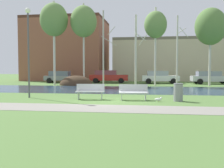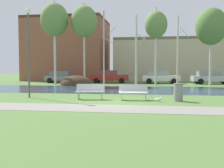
% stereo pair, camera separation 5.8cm
% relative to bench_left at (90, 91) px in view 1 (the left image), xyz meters
% --- Properties ---
extents(ground_plane, '(120.00, 120.00, 0.00)m').
position_rel_bench_left_xyz_m(ground_plane, '(1.24, 9.06, -0.47)').
color(ground_plane, '#517538').
extents(paved_path_strip, '(60.00, 2.25, 0.01)m').
position_rel_bench_left_xyz_m(paved_path_strip, '(1.24, -3.28, -0.47)').
color(paved_path_strip, gray).
rests_on(paved_path_strip, ground).
extents(river_band, '(80.00, 8.27, 0.01)m').
position_rel_bench_left_xyz_m(river_band, '(1.24, 7.41, -0.47)').
color(river_band, '#284256').
rests_on(river_band, ground).
extents(soil_mound, '(3.56, 2.83, 2.06)m').
position_rel_bench_left_xyz_m(soil_mound, '(-4.49, 12.79, -0.47)').
color(soil_mound, '#423021').
rests_on(soil_mound, ground).
extents(bench_left, '(1.66, 0.75, 0.87)m').
position_rel_bench_left_xyz_m(bench_left, '(0.00, 0.00, 0.00)').
color(bench_left, '#B2B5B7').
rests_on(bench_left, ground).
extents(bench_right, '(1.66, 0.75, 0.87)m').
position_rel_bench_left_xyz_m(bench_right, '(2.45, 0.00, 0.00)').
color(bench_right, '#B2B5B7').
rests_on(bench_right, ground).
extents(trash_bin, '(0.52, 0.52, 0.96)m').
position_rel_bench_left_xyz_m(trash_bin, '(4.85, -0.18, 0.03)').
color(trash_bin, gray).
rests_on(trash_bin, ground).
extents(seagull, '(0.42, 0.16, 0.25)m').
position_rel_bench_left_xyz_m(seagull, '(3.80, -0.54, -0.34)').
color(seagull, white).
rests_on(seagull, ground).
extents(streetlamp, '(0.32, 0.32, 5.34)m').
position_rel_bench_left_xyz_m(streetlamp, '(-3.83, 0.36, 3.09)').
color(streetlamp, '#4C4C51').
rests_on(streetlamp, ground).
extents(birch_far_left, '(2.99, 2.99, 9.01)m').
position_rel_bench_left_xyz_m(birch_far_left, '(-6.97, 13.07, 6.52)').
color(birch_far_left, beige).
rests_on(birch_far_left, ground).
extents(birch_left, '(2.84, 2.84, 8.77)m').
position_rel_bench_left_xyz_m(birch_left, '(-3.81, 13.53, 6.34)').
color(birch_left, beige).
rests_on(birch_left, ground).
extents(birch_center_left, '(1.55, 2.77, 8.06)m').
position_rel_bench_left_xyz_m(birch_center_left, '(-1.69, 14.01, 3.63)').
color(birch_center_left, '#BCB7A8').
rests_on(birch_center_left, ground).
extents(birch_center, '(1.28, 2.22, 7.48)m').
position_rel_bench_left_xyz_m(birch_center, '(1.83, 13.88, 3.33)').
color(birch_center, beige).
rests_on(birch_center, ground).
extents(birch_center_right, '(2.32, 2.32, 8.05)m').
position_rel_bench_left_xyz_m(birch_center_right, '(3.85, 13.28, 5.76)').
color(birch_center_right, beige).
rests_on(birch_center_right, ground).
extents(birch_right, '(1.16, 1.94, 7.17)m').
position_rel_bench_left_xyz_m(birch_right, '(6.09, 13.36, 3.20)').
color(birch_right, beige).
rests_on(birch_right, ground).
extents(birch_far_right, '(3.09, 3.09, 7.83)m').
position_rel_bench_left_xyz_m(birch_far_right, '(9.29, 13.34, 5.48)').
color(birch_far_right, beige).
rests_on(birch_far_right, ground).
extents(parked_van_nearest_grey, '(4.36, 2.10, 1.47)m').
position_rel_bench_left_xyz_m(parked_van_nearest_grey, '(-7.50, 16.95, 0.30)').
color(parked_van_nearest_grey, slate).
rests_on(parked_van_nearest_grey, ground).
extents(parked_sedan_second_red, '(4.73, 2.11, 1.56)m').
position_rel_bench_left_xyz_m(parked_sedan_second_red, '(-1.78, 17.62, 0.34)').
color(parked_sedan_second_red, maroon).
rests_on(parked_sedan_second_red, ground).
extents(parked_hatch_third_white, '(4.40, 2.27, 1.49)m').
position_rel_bench_left_xyz_m(parked_hatch_third_white, '(4.44, 17.41, 0.31)').
color(parked_hatch_third_white, silver).
rests_on(parked_hatch_third_white, ground).
extents(parked_wagon_fourth_silver, '(4.62, 2.28, 1.48)m').
position_rel_bench_left_xyz_m(parked_wagon_fourth_silver, '(10.22, 17.09, 0.31)').
color(parked_wagon_fourth_silver, '#B2B5BC').
rests_on(parked_wagon_fourth_silver, ground).
extents(building_brick_low, '(11.55, 9.11, 9.25)m').
position_rel_bench_left_xyz_m(building_brick_low, '(-9.30, 25.09, 4.15)').
color(building_brick_low, brown).
rests_on(building_brick_low, ground).
extents(building_beige_block, '(17.79, 6.66, 6.12)m').
position_rel_bench_left_xyz_m(building_beige_block, '(6.98, 25.45, 2.59)').
color(building_beige_block, '#BCAD8E').
rests_on(building_beige_block, ground).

